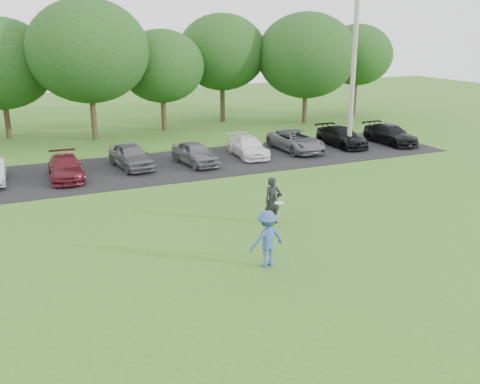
# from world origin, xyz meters

# --- Properties ---
(ground) EXTENTS (100.00, 100.00, 0.00)m
(ground) POSITION_xyz_m (0.00, 0.00, 0.00)
(ground) COLOR #386D1F
(ground) RESTS_ON ground
(parking_lot) EXTENTS (32.00, 6.50, 0.03)m
(parking_lot) POSITION_xyz_m (0.00, 13.00, 0.01)
(parking_lot) COLOR black
(parking_lot) RESTS_ON ground
(utility_pole) EXTENTS (0.28, 0.28, 9.93)m
(utility_pole) POSITION_xyz_m (11.13, 12.56, 4.97)
(utility_pole) COLOR gray
(utility_pole) RESTS_ON ground
(frisbee_player) EXTENTS (1.19, 0.78, 2.07)m
(frisbee_player) POSITION_xyz_m (-0.63, 0.16, 0.87)
(frisbee_player) COLOR #32528E
(frisbee_player) RESTS_ON ground
(camera_bystander) EXTENTS (0.64, 0.45, 1.74)m
(camera_bystander) POSITION_xyz_m (1.21, 3.32, 0.87)
(camera_bystander) COLOR black
(camera_bystander) RESTS_ON ground
(parked_cars) EXTENTS (30.86, 4.75, 1.24)m
(parked_cars) POSITION_xyz_m (0.49, 13.07, 0.60)
(parked_cars) COLOR silver
(parked_cars) RESTS_ON parking_lot
(tree_row) EXTENTS (42.39, 9.85, 8.64)m
(tree_row) POSITION_xyz_m (1.51, 22.76, 4.91)
(tree_row) COLOR #38281C
(tree_row) RESTS_ON ground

